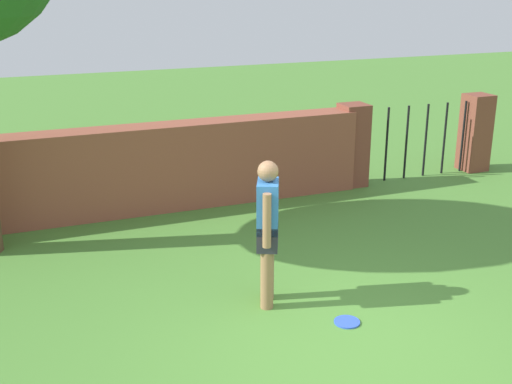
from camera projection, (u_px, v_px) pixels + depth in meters
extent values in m
plane|color=#4C8433|center=(352.00, 350.00, 6.27)|extent=(40.00, 40.00, 0.00)
cube|color=brown|center=(110.00, 173.00, 9.61)|extent=(7.93, 0.50, 1.32)
cylinder|color=#9E704C|center=(267.00, 272.00, 6.94)|extent=(0.14, 0.14, 0.85)
cylinder|color=#9E704C|center=(268.00, 263.00, 7.15)|extent=(0.14, 0.14, 0.85)
cube|color=#2D2D38|center=(268.00, 235.00, 6.93)|extent=(0.35, 0.42, 0.28)
cube|color=#3372BF|center=(268.00, 206.00, 6.83)|extent=(0.35, 0.42, 0.55)
sphere|color=#9E704C|center=(268.00, 171.00, 6.71)|extent=(0.22, 0.22, 0.22)
cylinder|color=#9E704C|center=(267.00, 221.00, 6.64)|extent=(0.09, 0.09, 0.58)
cylinder|color=#9E704C|center=(268.00, 206.00, 7.06)|extent=(0.09, 0.09, 0.58)
cube|color=brown|center=(353.00, 145.00, 11.01)|extent=(0.44, 0.44, 1.40)
cube|color=brown|center=(475.00, 133.00, 11.89)|extent=(0.44, 0.44, 1.40)
cylinder|color=black|center=(366.00, 147.00, 11.12)|extent=(0.04, 0.04, 1.30)
cylinder|color=black|center=(387.00, 144.00, 11.26)|extent=(0.04, 0.04, 1.30)
cylinder|color=black|center=(406.00, 142.00, 11.39)|extent=(0.04, 0.04, 1.30)
cylinder|color=black|center=(426.00, 140.00, 11.53)|extent=(0.04, 0.04, 1.30)
cylinder|color=black|center=(444.00, 138.00, 11.67)|extent=(0.04, 0.04, 1.30)
cylinder|color=black|center=(463.00, 137.00, 11.81)|extent=(0.04, 0.04, 1.30)
cylinder|color=blue|center=(347.00, 322.00, 6.76)|extent=(0.27, 0.27, 0.02)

